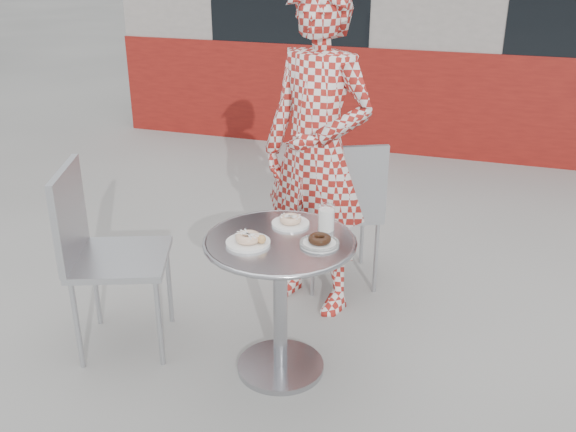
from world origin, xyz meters
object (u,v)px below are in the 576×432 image
(chair_left, at_px, (122,293))
(plate_near, at_px, (249,240))
(chair_far, at_px, (339,238))
(plate_far, at_px, (291,221))
(plate_checker, at_px, (319,242))
(bistro_table, at_px, (280,273))
(milk_cup, at_px, (326,219))
(seated_person, at_px, (317,154))

(chair_left, bearing_deg, plate_near, -114.80)
(chair_far, distance_m, plate_near, 1.15)
(plate_far, distance_m, plate_checker, 0.25)
(bistro_table, bearing_deg, milk_cup, 43.97)
(chair_far, relative_size, seated_person, 0.51)
(chair_far, xyz_separation_m, chair_left, (-0.88, -1.00, 0.01))
(chair_left, height_order, plate_near, chair_left)
(seated_person, bearing_deg, chair_left, -118.97)
(bistro_table, relative_size, plate_checker, 3.97)
(chair_far, height_order, plate_near, chair_far)
(chair_left, distance_m, plate_far, 0.95)
(plate_checker, xyz_separation_m, milk_cup, (-0.01, 0.16, 0.04))
(bistro_table, height_order, seated_person, seated_person)
(seated_person, relative_size, plate_far, 10.03)
(seated_person, bearing_deg, plate_checker, -53.92)
(bistro_table, height_order, plate_checker, plate_checker)
(seated_person, bearing_deg, plate_near, -77.53)
(seated_person, relative_size, milk_cup, 14.45)
(seated_person, height_order, plate_near, seated_person)
(chair_left, height_order, plate_checker, chair_left)
(plate_checker, bearing_deg, milk_cup, 94.65)
(chair_far, xyz_separation_m, plate_far, (-0.05, -0.79, 0.44))
(plate_near, bearing_deg, milk_cup, 41.37)
(plate_near, relative_size, plate_checker, 1.11)
(plate_near, bearing_deg, chair_left, 176.29)
(chair_left, relative_size, milk_cup, 7.78)
(bistro_table, distance_m, chair_far, 1.00)
(chair_left, relative_size, seated_person, 0.54)
(plate_far, bearing_deg, milk_cup, -1.71)
(bistro_table, xyz_separation_m, seated_person, (-0.02, 0.68, 0.36))
(plate_far, height_order, plate_near, plate_near)
(milk_cup, bearing_deg, plate_far, 178.29)
(plate_near, distance_m, plate_checker, 0.31)
(milk_cup, bearing_deg, seated_person, 110.38)
(chair_left, xyz_separation_m, plate_checker, (1.02, 0.04, 0.42))
(plate_checker, height_order, milk_cup, milk_cup)
(seated_person, xyz_separation_m, milk_cup, (0.19, -0.52, -0.13))
(bistro_table, xyz_separation_m, milk_cup, (0.17, 0.16, 0.23))
(chair_left, relative_size, plate_checker, 5.43)
(chair_left, bearing_deg, plate_far, -96.92)
(plate_near, bearing_deg, bistro_table, 37.11)
(bistro_table, height_order, plate_far, plate_far)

